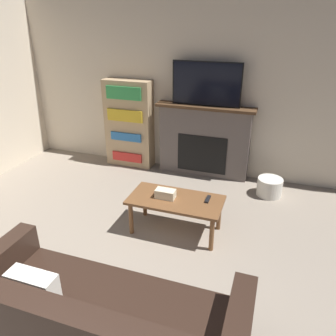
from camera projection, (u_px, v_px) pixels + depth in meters
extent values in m
cube|color=beige|center=(194.00, 85.00, 4.84)|extent=(6.56, 0.06, 2.70)
cube|color=#605651|center=(204.00, 142.00, 5.00)|extent=(1.37, 0.22, 1.06)
cube|color=black|center=(202.00, 154.00, 4.97)|extent=(0.75, 0.01, 0.58)
cube|color=#4C331E|center=(205.00, 107.00, 4.75)|extent=(1.47, 0.28, 0.04)
cube|color=black|center=(206.00, 84.00, 4.61)|extent=(1.00, 0.03, 0.62)
cube|color=black|center=(206.00, 84.00, 4.60)|extent=(0.96, 0.01, 0.58)
cube|color=black|center=(102.00, 332.00, 2.37)|extent=(2.03, 0.89, 0.40)
cube|color=black|center=(64.00, 335.00, 1.88)|extent=(2.03, 0.16, 0.43)
cube|color=silver|center=(34.00, 290.00, 2.29)|extent=(0.36, 0.14, 0.28)
cube|color=brown|center=(176.00, 200.00, 3.65)|extent=(1.05, 0.52, 0.03)
cylinder|color=brown|center=(131.00, 218.00, 3.71)|extent=(0.05, 0.05, 0.40)
cylinder|color=brown|center=(212.00, 234.00, 3.43)|extent=(0.05, 0.05, 0.40)
cylinder|color=brown|center=(145.00, 201.00, 4.05)|extent=(0.05, 0.05, 0.40)
cylinder|color=brown|center=(219.00, 214.00, 3.78)|extent=(0.05, 0.05, 0.40)
cube|color=beige|center=(165.00, 194.00, 3.65)|extent=(0.22, 0.12, 0.10)
cube|color=black|center=(208.00, 199.00, 3.62)|extent=(0.04, 0.15, 0.02)
cube|color=tan|center=(129.00, 124.00, 5.28)|extent=(0.77, 0.26, 1.40)
cube|color=red|center=(127.00, 157.00, 5.37)|extent=(0.51, 0.03, 0.15)
cube|color=#2D70B7|center=(126.00, 137.00, 5.23)|extent=(0.52, 0.03, 0.13)
cube|color=gold|center=(125.00, 116.00, 5.08)|extent=(0.59, 0.03, 0.18)
cube|color=green|center=(123.00, 93.00, 4.93)|extent=(0.57, 0.03, 0.20)
cylinder|color=silver|center=(269.00, 187.00, 4.54)|extent=(0.34, 0.34, 0.25)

